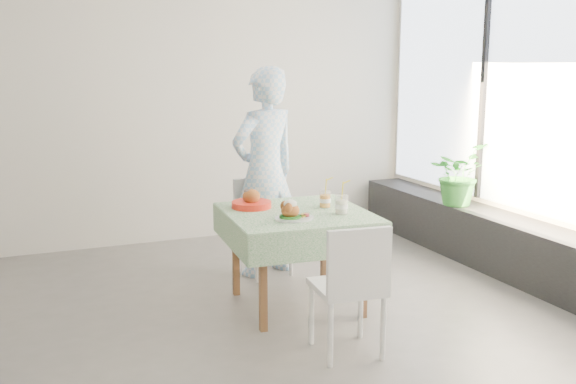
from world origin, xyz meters
name	(u,v)px	position (x,y,z in m)	size (l,w,h in m)	color
floor	(210,334)	(0.00, 0.00, 0.00)	(6.00, 6.00, 0.00)	#5B5856
wall_back	(138,108)	(0.00, 2.50, 1.40)	(6.00, 0.02, 2.80)	silver
wall_front	(429,211)	(0.00, -2.50, 1.40)	(6.00, 0.02, 2.80)	silver
wall_right	(559,117)	(3.00, 0.00, 1.40)	(0.02, 5.00, 2.80)	silver
window_pane	(558,86)	(2.97, 0.00, 1.65)	(0.01, 4.80, 2.18)	#D1E0F9
window_ledge	(530,254)	(2.80, 0.00, 0.25)	(0.40, 4.80, 0.50)	black
cafe_table	(297,248)	(0.77, 0.26, 0.46)	(1.10, 1.10, 0.74)	brown
chair_far	(264,245)	(0.81, 1.10, 0.26)	(0.46, 0.46, 0.84)	white
chair_near	(347,313)	(0.74, -0.62, 0.27)	(0.45, 0.45, 0.87)	white
diner	(265,172)	(0.83, 1.10, 0.91)	(0.66, 0.43, 1.81)	#95C7EF
main_dish	(292,213)	(0.64, 0.04, 0.79)	(0.29, 0.29, 0.15)	white
juice_cup_orange	(325,199)	(1.03, 0.32, 0.80)	(0.09, 0.09, 0.26)	white
juice_cup_lemonade	(341,205)	(1.04, 0.07, 0.81)	(0.10, 0.10, 0.28)	white
second_dish	(251,202)	(0.50, 0.52, 0.78)	(0.31, 0.31, 0.15)	red
potted_plant	(458,174)	(2.72, 0.92, 0.80)	(0.54, 0.47, 0.60)	#2D7C29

